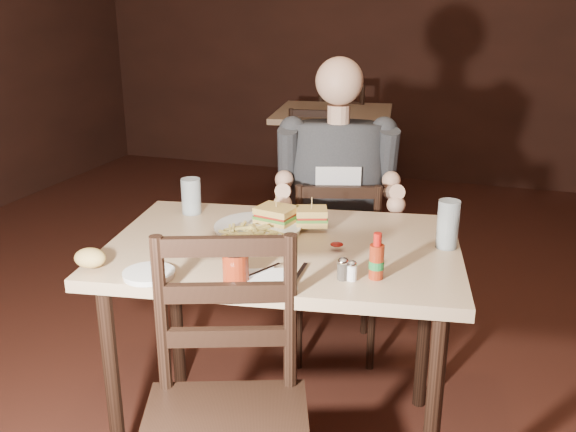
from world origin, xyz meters
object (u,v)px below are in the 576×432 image
(main_table, at_px, (283,268))
(side_plate, at_px, (149,275))
(bg_chair_near, at_px, (311,178))
(hot_sauce, at_px, (377,256))
(bg_chair_far, at_px, (350,138))
(glass_right, at_px, (448,224))
(bg_table, at_px, (333,123))
(syrup_dispenser, at_px, (236,264))
(diner, at_px, (338,168))
(glass_left, at_px, (191,196))
(dinner_plate, at_px, (258,229))
(chair_far, at_px, (335,266))

(main_table, distance_m, side_plate, 0.47)
(bg_chair_near, xyz_separation_m, hot_sauce, (0.83, -2.17, 0.42))
(bg_chair_far, distance_m, glass_right, 3.15)
(bg_table, xyz_separation_m, syrup_dispenser, (0.46, -2.86, 0.14))
(bg_table, relative_size, side_plate, 6.22)
(diner, height_order, syrup_dispenser, diner)
(bg_chair_near, xyz_separation_m, glass_left, (0.07, -1.81, 0.42))
(bg_chair_far, height_order, bg_chair_near, bg_chair_far)
(dinner_plate, bearing_deg, hot_sauce, -28.86)
(chair_far, distance_m, diner, 0.46)
(bg_chair_near, height_order, glass_right, glass_right)
(bg_chair_far, xyz_separation_m, bg_chair_near, (0.00, -1.10, -0.04))
(dinner_plate, relative_size, glass_left, 2.20)
(side_plate, bearing_deg, main_table, 52.39)
(main_table, relative_size, glass_left, 9.38)
(bg_table, xyz_separation_m, dinner_plate, (0.37, -2.47, 0.10))
(chair_far, xyz_separation_m, glass_right, (0.50, -0.54, 0.43))
(glass_left, distance_m, side_plate, 0.58)
(hot_sauce, bearing_deg, main_table, 153.34)
(main_table, height_order, glass_left, glass_left)
(diner, relative_size, syrup_dispenser, 8.64)
(glass_left, bearing_deg, dinner_plate, -19.25)
(glass_left, bearing_deg, syrup_dispenser, -52.17)
(bg_table, bearing_deg, main_table, -79.06)
(bg_chair_far, distance_m, glass_left, 2.94)
(bg_table, bearing_deg, hot_sauce, -72.99)
(bg_chair_far, xyz_separation_m, diner, (0.51, -2.47, 0.41))
(bg_chair_near, relative_size, side_plate, 5.75)
(bg_chair_near, relative_size, syrup_dispenser, 8.21)
(bg_chair_near, xyz_separation_m, syrup_dispenser, (0.46, -2.31, 0.40))
(bg_chair_far, bearing_deg, hot_sauce, 115.19)
(chair_far, xyz_separation_m, hot_sauce, (0.33, -0.85, 0.42))
(side_plate, bearing_deg, glass_right, 32.59)
(dinner_plate, relative_size, glass_right, 1.85)
(side_plate, bearing_deg, syrup_dispenser, 13.04)
(bg_chair_near, bearing_deg, glass_left, -97.72)
(bg_table, xyz_separation_m, hot_sauce, (0.83, -2.72, 0.16))
(hot_sauce, bearing_deg, bg_table, 107.01)
(bg_table, height_order, dinner_plate, dinner_plate)
(diner, bearing_deg, glass_right, -62.19)
(bg_table, distance_m, diner, 1.99)
(bg_chair_near, height_order, diner, diner)
(glass_left, bearing_deg, hot_sauce, -25.20)
(bg_chair_far, relative_size, bg_chair_near, 1.10)
(bg_chair_near, distance_m, syrup_dispenser, 2.39)
(syrup_dispenser, bearing_deg, dinner_plate, 92.89)
(bg_chair_far, relative_size, syrup_dispenser, 9.04)
(diner, relative_size, hot_sauce, 6.41)
(bg_table, distance_m, bg_chair_far, 0.59)
(bg_chair_far, bearing_deg, glass_right, 119.58)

